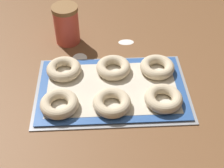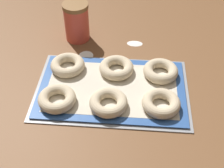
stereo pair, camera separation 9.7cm
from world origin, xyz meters
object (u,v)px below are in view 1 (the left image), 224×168
Objects in this scene: bagel_back_left at (64,69)px; bagel_back_center at (113,68)px; flour_canister at (66,24)px; bagel_back_right at (157,67)px; bagel_front_left at (59,104)px; bagel_front_right at (163,98)px; bagel_front_center at (112,103)px; baking_tray at (112,89)px.

bagel_back_left is 0.18m from bagel_back_center.
bagel_back_center is 0.78× the size of flour_canister.
bagel_back_right is 0.78× the size of flour_canister.
bagel_front_left and bagel_front_right have the same top height.
flour_canister is at bearing 129.68° from bagel_back_center.
bagel_front_center is (0.17, -0.00, 0.00)m from bagel_front_left.
flour_canister is at bearing 89.19° from bagel_back_left.
bagel_front_right and bagel_back_right have the same top height.
baking_tray is 4.22× the size of bagel_front_center.
flour_canister reaches higher than bagel_front_left.
bagel_back_left is (-0.33, 0.16, 0.00)m from bagel_front_right.
bagel_back_right is 0.40m from flour_canister.
flour_canister reaches higher than bagel_front_right.
flour_canister is (-0.16, 0.38, 0.05)m from bagel_front_center.
bagel_front_right and bagel_back_left have the same top height.
bagel_front_center is 1.00× the size of bagel_back_right.
baking_tray is at bearing 25.58° from bagel_front_left.
bagel_back_right is at bearing -32.87° from flour_canister.
bagel_front_left is 0.33m from bagel_front_right.
bagel_front_left is 1.00× the size of bagel_back_right.
bagel_front_center is 0.41m from flour_canister.
bagel_back_left is (-0.16, 0.17, 0.00)m from bagel_front_center.
bagel_front_left is (-0.17, -0.08, 0.02)m from baking_tray.
flour_canister reaches higher than bagel_front_center.
baking_tray is 4.22× the size of bagel_front_right.
bagel_back_left is at bearing 154.06° from bagel_front_right.
bagel_back_center is (0.01, 0.17, 0.00)m from bagel_front_center.
bagel_back_right is at bearing 88.69° from bagel_front_right.
bagel_front_left is 1.00× the size of bagel_front_right.
bagel_front_right is at bearing 3.61° from bagel_front_center.
bagel_front_left is at bearing -137.18° from bagel_back_center.
bagel_back_right is (0.00, 0.15, 0.00)m from bagel_front_right.
bagel_front_center and bagel_front_right have the same top height.
bagel_front_center is 0.24m from bagel_back_right.
bagel_front_center is 1.00× the size of bagel_back_left.
bagel_back_right is at bearing 25.55° from bagel_front_left.
bagel_back_center is 0.16m from bagel_back_right.
bagel_back_center and bagel_back_right have the same top height.
bagel_back_left is (0.00, 0.17, 0.00)m from bagel_front_left.
baking_tray is 0.09m from bagel_back_center.
bagel_front_center is at bearing -94.28° from bagel_back_center.
flour_canister reaches higher than bagel_back_left.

